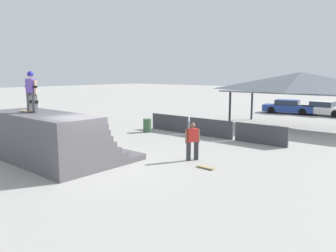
# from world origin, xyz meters

# --- Properties ---
(ground_plane) EXTENTS (160.00, 160.00, 0.00)m
(ground_plane) POSITION_xyz_m (0.00, 0.00, 0.00)
(ground_plane) COLOR #A3A09B
(quarter_pipe_ramp) EXTENTS (5.72, 4.20, 2.08)m
(quarter_pipe_ramp) POSITION_xyz_m (-2.36, -0.27, 0.91)
(quarter_pipe_ramp) COLOR #565459
(quarter_pipe_ramp) RESTS_ON ground
(skater_on_deck) EXTENTS (0.74, 0.28, 1.72)m
(skater_on_deck) POSITION_xyz_m (-2.94, -0.74, 3.07)
(skater_on_deck) COLOR #4C4C51
(skater_on_deck) RESTS_ON quarter_pipe_ramp
(skateboard_on_deck) EXTENTS (0.85, 0.36, 0.09)m
(skateboard_on_deck) POSITION_xyz_m (-3.29, -0.81, 2.14)
(skateboard_on_deck) COLOR silver
(skateboard_on_deck) RESTS_ON quarter_pipe_ramp
(bystander_walking) EXTENTS (0.44, 0.61, 1.64)m
(bystander_walking) POSITION_xyz_m (2.11, 3.69, 0.91)
(bystander_walking) COLOR #2D2D33
(bystander_walking) RESTS_ON ground
(skateboard_on_ground) EXTENTS (0.79, 0.22, 0.09)m
(skateboard_on_ground) POSITION_xyz_m (3.29, 3.00, 0.06)
(skateboard_on_ground) COLOR green
(skateboard_on_ground) RESTS_ON ground
(barrier_fence) EXTENTS (9.21, 0.12, 1.05)m
(barrier_fence) POSITION_xyz_m (-0.21, 8.69, 0.53)
(barrier_fence) COLOR #3D3D42
(barrier_fence) RESTS_ON ground
(pavilion_shelter) EXTENTS (10.14, 4.18, 3.80)m
(pavilion_shelter) POSITION_xyz_m (2.58, 15.37, 3.08)
(pavilion_shelter) COLOR #2D2D33
(pavilion_shelter) RESTS_ON ground
(trash_bin) EXTENTS (0.52, 0.52, 0.85)m
(trash_bin) POSITION_xyz_m (-4.16, 7.41, 0.42)
(trash_bin) COLOR #385B3D
(trash_bin) RESTS_ON ground
(parked_car_blue) EXTENTS (4.68, 2.38, 1.27)m
(parked_car_blue) POSITION_xyz_m (-0.94, 23.07, 0.60)
(parked_car_blue) COLOR navy
(parked_car_blue) RESTS_ON ground
(parked_car_white) EXTENTS (4.08, 1.89, 1.27)m
(parked_car_white) POSITION_xyz_m (2.02, 23.54, 0.60)
(parked_car_white) COLOR silver
(parked_car_white) RESTS_ON ground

